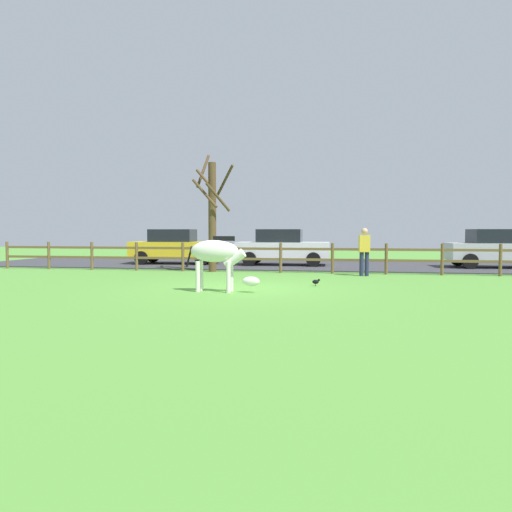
% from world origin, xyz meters
% --- Properties ---
extents(ground_plane, '(60.00, 60.00, 0.00)m').
position_xyz_m(ground_plane, '(0.00, 0.00, 0.00)').
color(ground_plane, '#549338').
extents(parking_asphalt, '(28.00, 7.40, 0.05)m').
position_xyz_m(parking_asphalt, '(0.00, 9.30, 0.03)').
color(parking_asphalt, '#38383D').
rests_on(parking_asphalt, ground_plane).
extents(paddock_fence, '(20.82, 0.11, 1.10)m').
position_xyz_m(paddock_fence, '(-0.64, 5.00, 0.63)').
color(paddock_fence, brown).
rests_on(paddock_fence, ground_plane).
extents(bare_tree, '(1.54, 1.58, 4.45)m').
position_xyz_m(bare_tree, '(-2.30, 4.99, 2.26)').
color(bare_tree, '#513A23').
rests_on(bare_tree, ground_plane).
extents(zebra, '(1.93, 0.50, 1.41)m').
position_xyz_m(zebra, '(-0.51, -0.91, 0.93)').
color(zebra, white).
rests_on(zebra, ground_plane).
extents(crow_on_grass, '(0.22, 0.10, 0.20)m').
position_xyz_m(crow_on_grass, '(1.86, 0.82, 0.13)').
color(crow_on_grass, black).
rests_on(crow_on_grass, ground_plane).
extents(parked_car_silver, '(4.09, 2.07, 1.56)m').
position_xyz_m(parked_car_silver, '(8.71, 8.45, 0.84)').
color(parked_car_silver, '#B7BABF').
rests_on(parked_car_silver, parking_asphalt).
extents(parked_car_yellow, '(4.13, 2.16, 1.56)m').
position_xyz_m(parked_car_yellow, '(-4.97, 8.36, 0.84)').
color(parked_car_yellow, yellow).
rests_on(parked_car_yellow, parking_asphalt).
extents(parked_car_white, '(4.05, 1.97, 1.56)m').
position_xyz_m(parked_car_white, '(-0.09, 8.40, 0.84)').
color(parked_car_white, white).
rests_on(parked_car_white, parking_asphalt).
extents(visitor_near_fence, '(0.39, 0.27, 1.64)m').
position_xyz_m(visitor_near_fence, '(3.28, 4.23, 0.91)').
color(visitor_near_fence, '#232847').
rests_on(visitor_near_fence, ground_plane).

